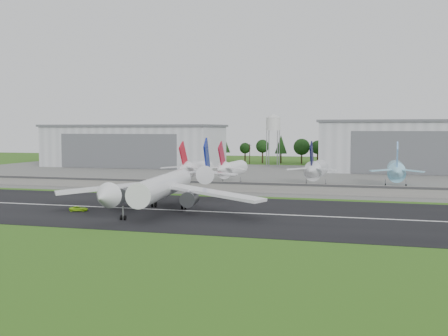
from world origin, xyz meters
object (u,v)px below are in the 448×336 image
(parked_jet_skyblue, at_px, (396,171))
(parked_jet_red_b, at_px, (230,169))
(ground_vehicle, at_px, (79,209))
(parked_jet_red_a, at_px, (194,168))
(parked_jet_navy, at_px, (316,170))
(main_airliner, at_px, (162,191))

(parked_jet_skyblue, bearing_deg, parked_jet_red_b, -175.11)
(ground_vehicle, bearing_deg, parked_jet_red_b, -32.92)
(parked_jet_red_a, xyz_separation_m, parked_jet_skyblue, (73.16, 5.04, 0.23))
(parked_jet_navy, bearing_deg, main_airliner, -114.96)
(main_airliner, height_order, parked_jet_navy, main_airliner)
(ground_vehicle, height_order, parked_jet_red_a, parked_jet_red_a)
(ground_vehicle, xyz_separation_m, parked_jet_navy, (50.60, 75.05, 5.62))
(parked_jet_red_b, xyz_separation_m, parked_jet_skyblue, (58.86, 5.04, 0.18))
(ground_vehicle, relative_size, parked_jet_navy, 0.15)
(parked_jet_red_b, bearing_deg, parked_jet_navy, 0.07)
(parked_jet_red_b, bearing_deg, main_airliner, -89.81)
(parked_jet_red_b, distance_m, parked_jet_navy, 31.42)
(ground_vehicle, xyz_separation_m, parked_jet_red_b, (19.17, 75.01, 5.34))
(parked_jet_red_b, relative_size, parked_jet_skyblue, 0.84)
(parked_jet_navy, height_order, parked_jet_skyblue, parked_jet_navy)
(main_airliner, bearing_deg, ground_vehicle, 14.51)
(main_airliner, distance_m, parked_jet_navy, 73.94)
(ground_vehicle, distance_m, parked_jet_red_a, 75.35)
(parked_jet_red_a, relative_size, parked_jet_red_b, 1.00)
(ground_vehicle, relative_size, parked_jet_red_b, 0.15)
(parked_jet_red_b, height_order, parked_jet_skyblue, parked_jet_skyblue)
(main_airliner, xyz_separation_m, parked_jet_red_a, (-14.52, 66.97, 1.14))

